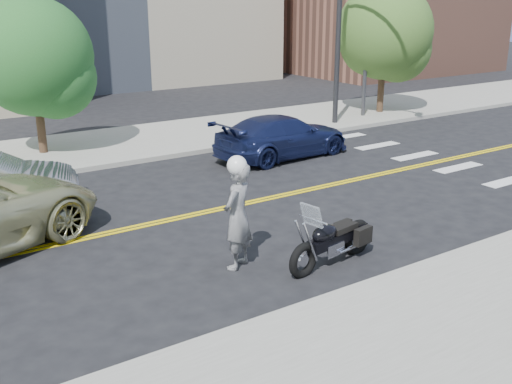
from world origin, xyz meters
name	(u,v)px	position (x,y,z in m)	size (l,w,h in m)	color
ground_plane	(179,218)	(0.00, 0.00, 0.00)	(120.00, 120.00, 0.00)	black
sidewalk_near	(434,376)	(0.00, -7.50, 0.07)	(60.00, 5.00, 0.15)	#9E9B91
sidewalk_far	(76,150)	(0.00, 7.50, 0.07)	(60.00, 5.00, 0.15)	#9E9B91
lamp_post	(368,17)	(12.00, 6.50, 4.15)	(0.16, 0.16, 8.00)	#4C4C51
traffic_light	(356,4)	(10.00, 5.08, 4.67)	(0.28, 4.50, 7.00)	black
motorcyclist	(237,213)	(-0.26, -3.01, 1.09)	(0.89, 0.81, 2.18)	#A8A7AB
motorcycle	(333,230)	(1.32, -3.89, 0.68)	(2.22, 0.68, 1.35)	black
parked_car_blue	(283,136)	(5.35, 3.20, 0.68)	(1.91, 4.69, 1.36)	navy
tree_far_a	(33,57)	(-1.02, 7.53, 3.16)	(3.66, 3.66, 5.00)	#382619
tree_far_b	(385,31)	(13.22, 6.73, 3.55)	(4.03, 4.03, 5.58)	#382619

